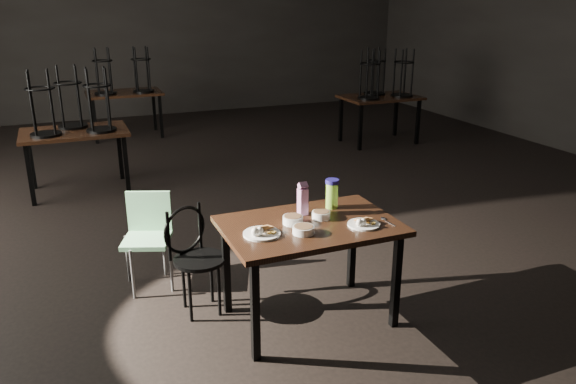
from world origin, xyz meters
name	(u,v)px	position (x,y,z in m)	size (l,w,h in m)	color
main_table	(310,234)	(-0.58, -2.06, 0.67)	(1.20, 0.80, 0.75)	black
plate_left	(262,232)	(-0.95, -2.13, 0.77)	(0.25, 0.25, 0.08)	white
plate_right	(364,223)	(-0.25, -2.24, 0.77)	(0.22, 0.22, 0.07)	white
bowl_near	(293,220)	(-0.69, -2.03, 0.78)	(0.14, 0.14, 0.06)	white
bowl_far	(321,215)	(-0.47, -2.01, 0.78)	(0.13, 0.13, 0.05)	white
bowl_big	(303,230)	(-0.69, -2.21, 0.78)	(0.15, 0.15, 0.05)	white
juice_carton	(303,199)	(-0.56, -1.89, 0.86)	(0.07, 0.07, 0.24)	#8C196E
water_bottle	(332,193)	(-0.30, -1.85, 0.86)	(0.13, 0.13, 0.22)	#9EE242
spoon	(384,219)	(-0.07, -2.20, 0.75)	(0.04, 0.17, 0.01)	silver
bentwood_chair	(194,251)	(-1.30, -1.61, 0.47)	(0.43, 0.42, 0.80)	black
school_chair	(148,231)	(-1.55, -1.08, 0.46)	(0.46, 0.46, 0.76)	#6BA779
bg_table_left	(74,128)	(-1.95, 1.57, 0.78)	(1.20, 0.80, 1.48)	black
bg_table_right	(381,94)	(2.64, 2.31, 0.78)	(1.20, 0.80, 1.48)	black
bg_table_far	(124,92)	(-1.06, 4.26, 0.75)	(1.20, 0.80, 1.48)	black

